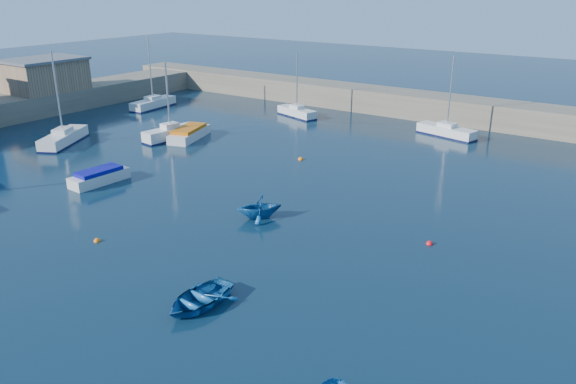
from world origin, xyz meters
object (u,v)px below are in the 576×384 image
Objects in this scene: sailboat_6 at (446,131)px; motorboat_1 at (99,177)px; brick_shed_a at (45,76)px; motorboat_2 at (189,133)px; sailboat_3 at (170,133)px; sailboat_4 at (153,103)px; dinghy_center at (199,298)px; sailboat_2 at (64,138)px; sailboat_5 at (297,112)px; dinghy_left at (259,207)px.

sailboat_6 is 1.70× the size of motorboat_1.
motorboat_1 is at bearing 162.79° from sailboat_6.
motorboat_2 is (22.22, 0.31, -3.56)m from brick_shed_a.
sailboat_6 is 1.32× the size of motorboat_2.
sailboat_3 is 0.90× the size of sailboat_4.
sailboat_3 is 1.98× the size of dinghy_center.
sailboat_4 is at bearing 42.92° from brick_shed_a.
sailboat_2 reaches higher than sailboat_5.
brick_shed_a is 45.23m from sailboat_6.
sailboat_5 is (16.79, 6.02, -0.05)m from sailboat_4.
sailboat_5 is 1.86× the size of dinghy_center.
sailboat_5 is at bearing 118.77° from dinghy_center.
sailboat_2 reaches higher than dinghy_center.
sailboat_5 is 26.99m from motorboat_1.
sailboat_3 is 0.96× the size of sailboat_6.
sailboat_3 reaches higher than brick_shed_a.
dinghy_left reaches higher than motorboat_1.
motorboat_2 is at bearing 108.01° from motorboat_1.
brick_shed_a is 1.14× the size of sailboat_5.
sailboat_5 is (25.50, 14.11, -3.57)m from brick_shed_a.
sailboat_2 is 1.87× the size of motorboat_1.
sailboat_2 is 1.22× the size of sailboat_5.
motorboat_2 is (-3.46, 13.18, 0.02)m from motorboat_1.
dinghy_left is (18.75, -10.42, 0.13)m from sailboat_3.
brick_shed_a is 12.40m from sailboat_4.
sailboat_6 reaches higher than sailboat_5.
brick_shed_a is at bearing 122.36° from sailboat_2.
motorboat_1 is at bearing 156.66° from dinghy_center.
sailboat_3 is 21.45m from dinghy_left.
motorboat_1 is 1.21× the size of dinghy_center.
sailboat_5 is at bearing 93.67° from motorboat_1.
brick_shed_a is at bearing 123.32° from sailboat_6.
sailboat_4 is (8.71, 8.10, -3.52)m from brick_shed_a.
motorboat_2 reaches higher than motorboat_1.
sailboat_6 is 2.69× the size of dinghy_left.
sailboat_4 is 15.59m from motorboat_2.
sailboat_2 is at bearing -154.08° from motorboat_2.
sailboat_2 reaches higher than motorboat_1.
dinghy_center is at bearing -34.38° from sailboat_3.
sailboat_2 is (13.86, -7.74, -3.50)m from brick_shed_a.
sailboat_2 reaches higher than motorboat_2.
sailboat_6 reaches higher than motorboat_1.
sailboat_2 is 32.77m from dinghy_center.
sailboat_2 is 2.27× the size of dinghy_center.
dinghy_center is at bearing -21.54° from motorboat_1.
dinghy_left reaches higher than dinghy_center.
motorboat_2 is at bearing -35.94° from sailboat_4.
dinghy_left is at bearing -51.70° from motorboat_2.
motorboat_1 is (16.97, -20.97, -0.06)m from sailboat_4.
motorboat_1 is at bearing -26.62° from brick_shed_a.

